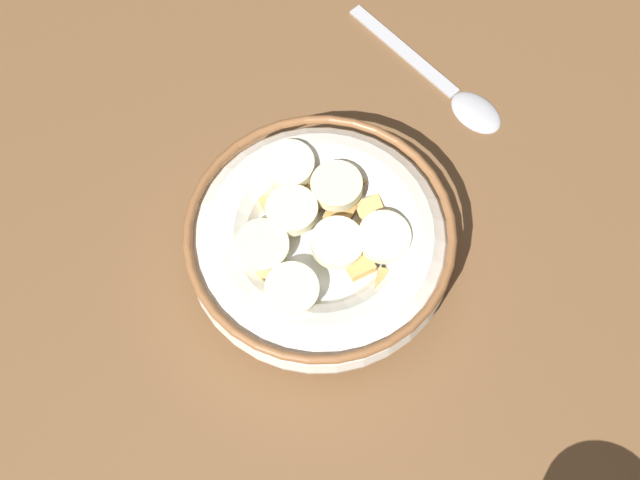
{
  "coord_description": "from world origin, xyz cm",
  "views": [
    {
      "loc": [
        14.35,
        -18.34,
        53.69
      ],
      "look_at": [
        0.0,
        0.0,
        3.0
      ],
      "focal_mm": 49.11,
      "sensor_mm": 36.0,
      "label": 1
    }
  ],
  "objects": [
    {
      "name": "ground_plane",
      "position": [
        0.0,
        0.0,
        -1.0
      ],
      "size": [
        96.5,
        96.5,
        2.0
      ],
      "primitive_type": "cube",
      "color": "brown"
    },
    {
      "name": "cereal_bowl",
      "position": [
        -0.02,
        0.03,
        2.53
      ],
      "size": [
        17.19,
        17.19,
        5.11
      ],
      "color": "silver",
      "rests_on": "ground_plane"
    },
    {
      "name": "spoon",
      "position": [
        -0.35,
        16.4,
        0.34
      ],
      "size": [
        14.96,
        4.23,
        0.8
      ],
      "color": "#B7B7BC",
      "rests_on": "ground_plane"
    }
  ]
}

